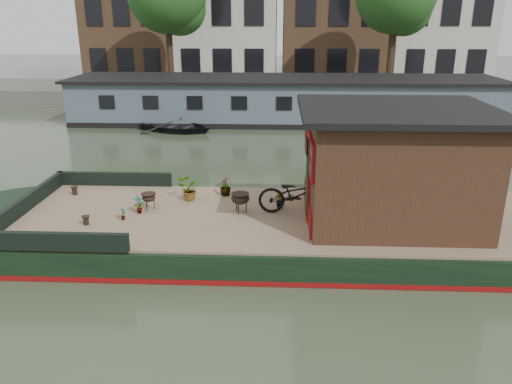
{
  "coord_description": "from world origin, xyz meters",
  "views": [
    {
      "loc": [
        -0.24,
        -10.27,
        4.79
      ],
      "look_at": [
        -0.73,
        0.5,
        1.02
      ],
      "focal_mm": 35.0,
      "sensor_mm": 36.0,
      "label": 1
    }
  ],
  "objects_px": {
    "cabin": "(393,164)",
    "bicycle": "(297,194)",
    "brazier_front": "(240,203)",
    "brazier_rear": "(149,201)",
    "dinghy": "(176,123)",
    "potted_plant_a": "(139,205)"
  },
  "relations": [
    {
      "from": "dinghy",
      "to": "brazier_front",
      "type": "bearing_deg",
      "value": -142.52
    },
    {
      "from": "potted_plant_a",
      "to": "dinghy",
      "type": "distance_m",
      "value": 11.62
    },
    {
      "from": "cabin",
      "to": "brazier_rear",
      "type": "xyz_separation_m",
      "value": [
        -5.35,
        0.24,
        -1.03
      ]
    },
    {
      "from": "brazier_front",
      "to": "dinghy",
      "type": "relative_size",
      "value": 0.13
    },
    {
      "from": "bicycle",
      "to": "brazier_front",
      "type": "relative_size",
      "value": 3.83
    },
    {
      "from": "cabin",
      "to": "brazier_front",
      "type": "relative_size",
      "value": 8.87
    },
    {
      "from": "cabin",
      "to": "brazier_front",
      "type": "height_order",
      "value": "cabin"
    },
    {
      "from": "potted_plant_a",
      "to": "cabin",
      "type": "bearing_deg",
      "value": 0.15
    },
    {
      "from": "cabin",
      "to": "bicycle",
      "type": "distance_m",
      "value": 2.14
    },
    {
      "from": "cabin",
      "to": "dinghy",
      "type": "xyz_separation_m",
      "value": [
        -6.98,
        11.5,
        -1.53
      ]
    },
    {
      "from": "potted_plant_a",
      "to": "brazier_rear",
      "type": "relative_size",
      "value": 1.08
    },
    {
      "from": "brazier_front",
      "to": "brazier_rear",
      "type": "xyz_separation_m",
      "value": [
        -2.09,
        0.09,
        -0.03
      ]
    },
    {
      "from": "bicycle",
      "to": "brazier_front",
      "type": "xyz_separation_m",
      "value": [
        -1.27,
        0.0,
        -0.23
      ]
    },
    {
      "from": "brazier_front",
      "to": "potted_plant_a",
      "type": "bearing_deg",
      "value": -175.76
    },
    {
      "from": "cabin",
      "to": "dinghy",
      "type": "height_order",
      "value": "cabin"
    },
    {
      "from": "cabin",
      "to": "dinghy",
      "type": "relative_size",
      "value": 1.19
    },
    {
      "from": "cabin",
      "to": "potted_plant_a",
      "type": "bearing_deg",
      "value": -179.85
    },
    {
      "from": "cabin",
      "to": "brazier_front",
      "type": "distance_m",
      "value": 3.41
    },
    {
      "from": "bicycle",
      "to": "dinghy",
      "type": "bearing_deg",
      "value": 26.81
    },
    {
      "from": "brazier_rear",
      "to": "dinghy",
      "type": "distance_m",
      "value": 11.39
    },
    {
      "from": "brazier_rear",
      "to": "dinghy",
      "type": "bearing_deg",
      "value": 98.27
    },
    {
      "from": "brazier_rear",
      "to": "potted_plant_a",
      "type": "bearing_deg",
      "value": -122.83
    }
  ]
}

